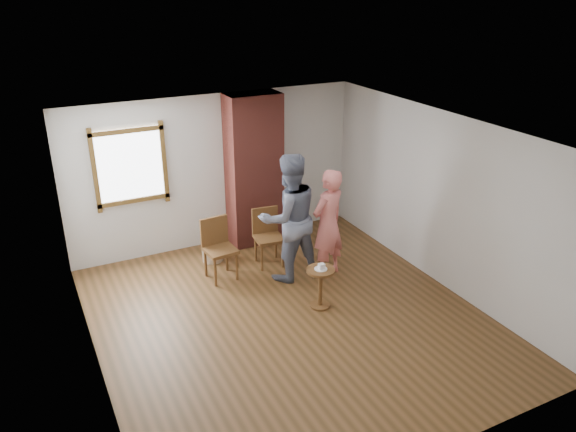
# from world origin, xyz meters

# --- Properties ---
(ground) EXTENTS (5.50, 5.50, 0.00)m
(ground) POSITION_xyz_m (0.00, 0.00, 0.00)
(ground) COLOR brown
(ground) RESTS_ON ground
(room_shell) EXTENTS (5.04, 5.52, 2.62)m
(room_shell) POSITION_xyz_m (-0.06, 0.61, 1.81)
(room_shell) COLOR silver
(room_shell) RESTS_ON ground
(brick_chimney) EXTENTS (0.90, 0.50, 2.60)m
(brick_chimney) POSITION_xyz_m (0.60, 2.50, 1.30)
(brick_chimney) COLOR brown
(brick_chimney) RESTS_ON ground
(stoneware_crock) EXTENTS (0.35, 0.35, 0.43)m
(stoneware_crock) POSITION_xyz_m (-0.35, 2.10, 0.22)
(stoneware_crock) COLOR #CBB093
(stoneware_crock) RESTS_ON ground
(dark_pot) EXTENTS (0.16, 0.16, 0.13)m
(dark_pot) POSITION_xyz_m (-0.25, 2.40, 0.07)
(dark_pot) COLOR black
(dark_pot) RESTS_ON ground
(dining_chair_left) EXTENTS (0.48, 0.48, 0.96)m
(dining_chair_left) POSITION_xyz_m (-0.43, 1.56, 0.54)
(dining_chair_left) COLOR brown
(dining_chair_left) RESTS_ON ground
(dining_chair_right) EXTENTS (0.48, 0.48, 0.92)m
(dining_chair_right) POSITION_xyz_m (0.43, 1.64, 0.52)
(dining_chair_right) COLOR brown
(dining_chair_right) RESTS_ON ground
(side_table) EXTENTS (0.40, 0.40, 0.60)m
(side_table) POSITION_xyz_m (0.53, 0.08, 0.40)
(side_table) COLOR brown
(side_table) RESTS_ON ground
(cake_plate) EXTENTS (0.18, 0.18, 0.01)m
(cake_plate) POSITION_xyz_m (0.53, 0.08, 0.60)
(cake_plate) COLOR white
(cake_plate) RESTS_ON side_table
(cake_slice) EXTENTS (0.08, 0.07, 0.06)m
(cake_slice) POSITION_xyz_m (0.54, 0.08, 0.64)
(cake_slice) COLOR silver
(cake_slice) RESTS_ON cake_plate
(man) EXTENTS (0.98, 0.77, 1.99)m
(man) POSITION_xyz_m (0.53, 1.06, 1.00)
(man) COLOR #131A34
(man) RESTS_ON ground
(person_pink) EXTENTS (0.73, 0.60, 1.73)m
(person_pink) POSITION_xyz_m (1.09, 0.85, 0.86)
(person_pink) COLOR #F8817C
(person_pink) RESTS_ON ground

